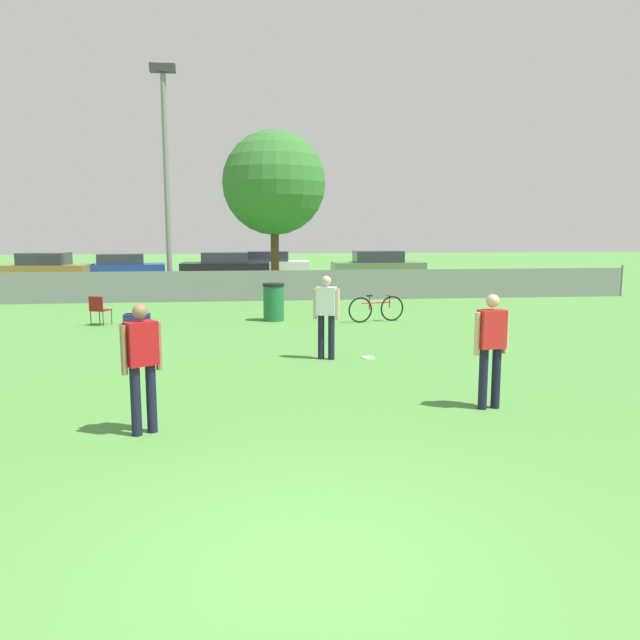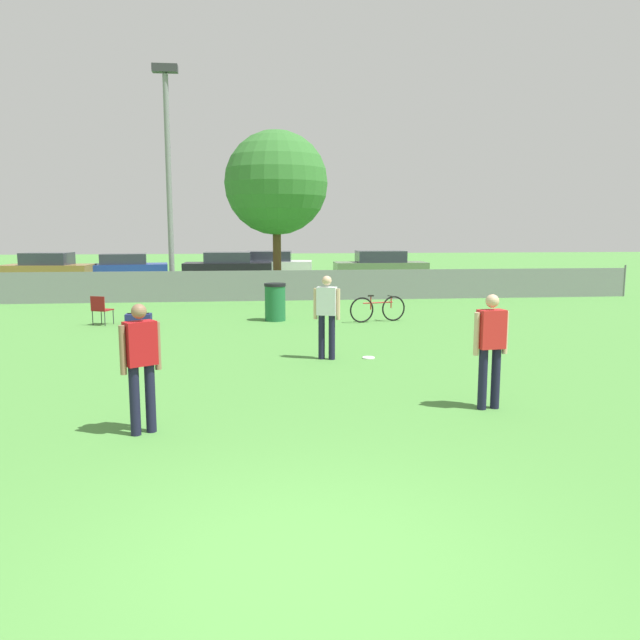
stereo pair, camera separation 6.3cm
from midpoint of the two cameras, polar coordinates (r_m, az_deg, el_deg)
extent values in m
plane|color=#4C8C3D|center=(5.26, -0.85, -21.51)|extent=(120.00, 120.00, 0.00)
cube|color=gray|center=(22.64, -5.18, 3.14)|extent=(27.80, 0.03, 1.10)
cylinder|color=slate|center=(26.78, 26.13, 3.25)|extent=(0.07, 0.07, 1.21)
cylinder|color=gray|center=(24.00, -13.56, 11.56)|extent=(0.20, 0.20, 8.06)
cube|color=#333338|center=(24.62, -13.92, 21.44)|extent=(0.90, 0.36, 0.28)
cylinder|color=brown|center=(24.58, -3.87, 5.61)|extent=(0.32, 0.32, 2.84)
sphere|color=#33702D|center=(24.61, -3.94, 12.40)|extent=(3.98, 3.98, 3.98)
cylinder|color=#191933|center=(9.39, 14.84, -5.24)|extent=(0.13, 0.13, 0.90)
cylinder|color=#191933|center=(9.50, 15.94, -5.14)|extent=(0.13, 0.13, 0.90)
cube|color=red|center=(9.30, 15.57, -0.81)|extent=(0.41, 0.27, 0.56)
sphere|color=#D8AD8C|center=(9.25, 15.67, 1.68)|extent=(0.19, 0.19, 0.19)
cylinder|color=#D8AD8C|center=(9.20, 14.31, -1.24)|extent=(0.08, 0.08, 0.62)
cylinder|color=#D8AD8C|center=(9.43, 16.77, -1.11)|extent=(0.08, 0.08, 0.62)
cylinder|color=#191933|center=(8.30, -16.37, -7.10)|extent=(0.13, 0.13, 0.90)
cylinder|color=#191933|center=(8.38, -15.04, -6.90)|extent=(0.13, 0.13, 0.90)
cube|color=#B21419|center=(8.18, -15.91, -2.06)|extent=(0.44, 0.39, 0.56)
sphere|color=#8C664C|center=(8.12, -16.02, 0.77)|extent=(0.19, 0.19, 0.19)
cylinder|color=#8C664C|center=(8.11, -17.39, -2.65)|extent=(0.08, 0.08, 0.62)
cylinder|color=#8C664C|center=(8.28, -14.42, -2.30)|extent=(0.08, 0.08, 0.62)
cylinder|color=#191933|center=(12.53, 0.29, -1.56)|extent=(0.13, 0.13, 0.90)
cylinder|color=#191933|center=(12.49, 1.23, -1.60)|extent=(0.13, 0.13, 0.90)
cube|color=silver|center=(12.40, 0.77, 1.75)|extent=(0.43, 0.33, 0.56)
sphere|color=#D8AD8C|center=(12.36, 0.77, 3.62)|extent=(0.19, 0.19, 0.19)
cylinder|color=#D8AD8C|center=(12.46, -0.27, 1.50)|extent=(0.08, 0.08, 0.62)
cylinder|color=#D8AD8C|center=(12.37, 1.82, 1.45)|extent=(0.08, 0.08, 0.62)
cylinder|color=white|center=(12.71, 4.60, -3.46)|extent=(0.25, 0.25, 0.03)
torus|color=white|center=(12.71, 4.60, -3.45)|extent=(0.26, 0.26, 0.03)
cylinder|color=#333338|center=(18.03, -18.28, 0.26)|extent=(0.02, 0.02, 0.39)
cylinder|color=#333338|center=(18.25, -19.27, 0.31)|extent=(0.02, 0.02, 0.39)
cylinder|color=#333338|center=(17.72, -18.98, 0.10)|extent=(0.02, 0.02, 0.39)
cylinder|color=#333338|center=(17.94, -19.98, 0.14)|extent=(0.02, 0.02, 0.39)
cube|color=maroon|center=(17.96, -19.16, 0.87)|extent=(0.56, 0.56, 0.03)
cube|color=maroon|center=(17.77, -19.57, 1.44)|extent=(0.41, 0.19, 0.38)
torus|color=black|center=(17.40, 3.94, 0.92)|extent=(0.71, 0.21, 0.71)
torus|color=black|center=(17.81, 6.83, 1.06)|extent=(0.71, 0.21, 0.71)
cylinder|color=#A51E19|center=(17.58, 5.41, 1.59)|extent=(0.89, 0.24, 0.04)
cylinder|color=#A51E19|center=(17.49, 4.77, 1.56)|extent=(0.03, 0.03, 0.37)
cylinder|color=#A51E19|center=(17.75, 6.62, 1.64)|extent=(0.03, 0.03, 0.34)
cube|color=black|center=(17.46, 4.78, 2.23)|extent=(0.17, 0.10, 0.04)
cylinder|color=black|center=(17.74, 6.63, 2.18)|extent=(0.13, 0.43, 0.03)
cylinder|color=#1E6638|center=(17.76, -4.02, 1.52)|extent=(0.58, 0.58, 0.99)
cylinder|color=black|center=(17.71, -4.04, 3.23)|extent=(0.61, 0.61, 0.08)
cube|color=navy|center=(17.70, -16.16, 0.07)|extent=(0.68, 0.37, 0.30)
cube|color=black|center=(17.68, -16.18, 0.60)|extent=(0.57, 0.04, 0.02)
cylinder|color=black|center=(32.21, -20.98, 3.74)|extent=(0.62, 0.23, 0.61)
cylinder|color=black|center=(30.81, -21.91, 3.50)|extent=(0.62, 0.23, 0.61)
cylinder|color=black|center=(33.12, -25.04, 3.62)|extent=(0.62, 0.23, 0.61)
cylinder|color=black|center=(31.76, -26.11, 3.38)|extent=(0.62, 0.23, 0.61)
cube|color=olive|center=(31.94, -23.55, 4.00)|extent=(4.13, 2.05, 0.75)
cube|color=#2D333D|center=(31.90, -23.62, 5.17)|extent=(2.20, 1.68, 0.56)
cylinder|color=black|center=(32.98, -15.09, 4.12)|extent=(0.64, 0.26, 0.62)
cylinder|color=black|center=(31.45, -15.13, 3.92)|extent=(0.64, 0.26, 0.62)
cylinder|color=black|center=(33.12, -19.57, 3.94)|extent=(0.64, 0.26, 0.62)
cylinder|color=black|center=(31.60, -19.82, 3.73)|extent=(0.64, 0.26, 0.62)
cube|color=navy|center=(32.25, -17.42, 4.32)|extent=(4.36, 2.31, 0.67)
cube|color=#2D333D|center=(32.21, -17.47, 5.36)|extent=(2.36, 1.82, 0.51)
cylinder|color=black|center=(32.16, -5.86, 4.31)|extent=(0.68, 0.20, 0.68)
cylinder|color=black|center=(30.58, -5.92, 4.10)|extent=(0.68, 0.20, 0.68)
cylinder|color=black|center=(32.34, -10.61, 4.23)|extent=(0.68, 0.20, 0.68)
cylinder|color=black|center=(30.76, -10.92, 4.02)|extent=(0.68, 0.20, 0.68)
cube|color=black|center=(31.41, -8.34, 4.58)|extent=(4.37, 1.94, 0.70)
cube|color=#2D333D|center=(31.38, -8.37, 5.70)|extent=(2.29, 1.66, 0.52)
cylinder|color=black|center=(33.87, -2.16, 4.53)|extent=(0.66, 0.24, 0.65)
cylinder|color=black|center=(32.32, -2.24, 4.34)|extent=(0.66, 0.24, 0.65)
cylinder|color=black|center=(34.07, -6.89, 4.50)|extent=(0.66, 0.24, 0.65)
cylinder|color=black|center=(32.53, -7.20, 4.31)|extent=(0.66, 0.24, 0.65)
cube|color=white|center=(33.15, -4.63, 4.81)|extent=(4.68, 2.23, 0.69)
cube|color=#2D333D|center=(33.12, -4.65, 5.86)|extent=(2.50, 1.80, 0.52)
cylinder|color=black|center=(32.37, 7.79, 4.26)|extent=(0.63, 0.19, 0.63)
cylinder|color=black|center=(30.90, 8.44, 4.05)|extent=(0.63, 0.19, 0.63)
cylinder|color=black|center=(31.84, 2.83, 4.26)|extent=(0.63, 0.19, 0.63)
cylinder|color=black|center=(30.34, 3.25, 4.05)|extent=(0.63, 0.19, 0.63)
cube|color=#59724C|center=(31.32, 5.60, 4.61)|extent=(4.57, 1.80, 0.75)
cube|color=#2D333D|center=(31.28, 5.61, 5.81)|extent=(2.39, 1.56, 0.56)
camera|label=1|loc=(0.03, -89.83, 0.02)|focal=35.00mm
camera|label=2|loc=(0.03, 90.17, -0.02)|focal=35.00mm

